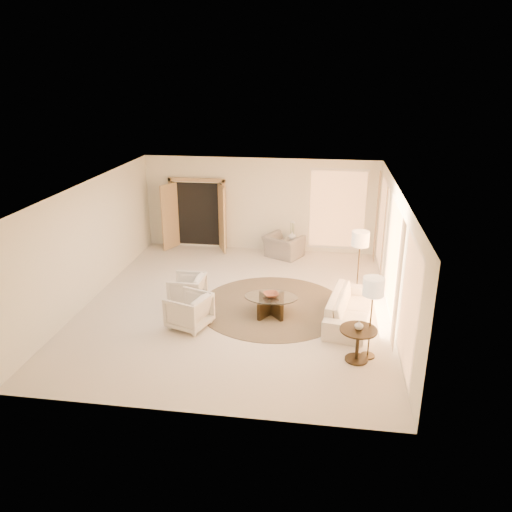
# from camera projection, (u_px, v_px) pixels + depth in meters

# --- Properties ---
(room) EXTENTS (7.04, 8.04, 2.83)m
(room) POSITION_uv_depth(u_px,v_px,m) (236.00, 249.00, 11.24)
(room) COLOR silver
(room) RESTS_ON ground
(windows_right) EXTENTS (0.10, 6.40, 2.40)m
(windows_right) POSITION_uv_depth(u_px,v_px,m) (392.00, 257.00, 10.88)
(windows_right) COLOR #F8A963
(windows_right) RESTS_ON room
(window_back_corner) EXTENTS (1.70, 0.10, 2.40)m
(window_back_corner) POSITION_uv_depth(u_px,v_px,m) (337.00, 210.00, 14.61)
(window_back_corner) COLOR #F8A963
(window_back_corner) RESTS_ON room
(curtains_right) EXTENTS (0.06, 5.20, 2.60)m
(curtains_right) POSITION_uv_depth(u_px,v_px,m) (385.00, 246.00, 11.74)
(curtains_right) COLOR tan
(curtains_right) RESTS_ON room
(french_doors) EXTENTS (1.95, 0.66, 2.16)m
(french_doors) POSITION_uv_depth(u_px,v_px,m) (197.00, 215.00, 15.15)
(french_doors) COLOR tan
(french_doors) RESTS_ON room
(area_rug) EXTENTS (4.42, 4.42, 0.01)m
(area_rug) POSITION_uv_depth(u_px,v_px,m) (273.00, 306.00, 11.65)
(area_rug) COLOR #3A2E21
(area_rug) RESTS_ON room
(sofa) EXTENTS (1.21, 2.28, 0.63)m
(sofa) POSITION_uv_depth(u_px,v_px,m) (350.00, 308.00, 10.86)
(sofa) COLOR silver
(sofa) RESTS_ON room
(armchair_left) EXTENTS (0.74, 0.78, 0.79)m
(armchair_left) POSITION_uv_depth(u_px,v_px,m) (187.00, 288.00, 11.65)
(armchair_left) COLOR silver
(armchair_left) RESTS_ON room
(armchair_right) EXTENTS (0.97, 1.00, 0.82)m
(armchair_right) POSITION_uv_depth(u_px,v_px,m) (189.00, 309.00, 10.59)
(armchair_right) COLOR silver
(armchair_right) RESTS_ON room
(accent_chair) EXTENTS (1.19, 1.05, 0.88)m
(accent_chair) POSITION_uv_depth(u_px,v_px,m) (284.00, 243.00, 14.62)
(accent_chair) COLOR gray
(accent_chair) RESTS_ON room
(coffee_table) EXTENTS (1.29, 1.29, 0.44)m
(coffee_table) POSITION_uv_depth(u_px,v_px,m) (271.00, 303.00, 11.19)
(coffee_table) COLOR black
(coffee_table) RESTS_ON room
(end_table) EXTENTS (0.70, 0.70, 0.66)m
(end_table) POSITION_uv_depth(u_px,v_px,m) (358.00, 339.00, 9.32)
(end_table) COLOR black
(end_table) RESTS_ON room
(side_table) EXTENTS (0.47, 0.47, 0.54)m
(side_table) POSITION_uv_depth(u_px,v_px,m) (292.00, 247.00, 14.63)
(side_table) COLOR #2E2618
(side_table) RESTS_ON room
(floor_lamp_near) EXTENTS (0.41, 0.41, 1.69)m
(floor_lamp_near) POSITION_uv_depth(u_px,v_px,m) (360.00, 242.00, 11.58)
(floor_lamp_near) COLOR #2E2618
(floor_lamp_near) RESTS_ON room
(floor_lamp_far) EXTENTS (0.40, 0.40, 1.64)m
(floor_lamp_far) POSITION_uv_depth(u_px,v_px,m) (373.00, 290.00, 9.12)
(floor_lamp_far) COLOR #2E2618
(floor_lamp_far) RESTS_ON room
(bowl) EXTENTS (0.44, 0.44, 0.08)m
(bowl) POSITION_uv_depth(u_px,v_px,m) (271.00, 295.00, 11.12)
(bowl) COLOR brown
(bowl) RESTS_ON coffee_table
(end_vase) EXTENTS (0.19, 0.19, 0.17)m
(end_vase) POSITION_uv_depth(u_px,v_px,m) (359.00, 325.00, 9.22)
(end_vase) COLOR silver
(end_vase) RESTS_ON end_table
(side_vase) EXTENTS (0.29, 0.29, 0.25)m
(side_vase) POSITION_uv_depth(u_px,v_px,m) (292.00, 236.00, 14.51)
(side_vase) COLOR silver
(side_vase) RESTS_ON side_table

